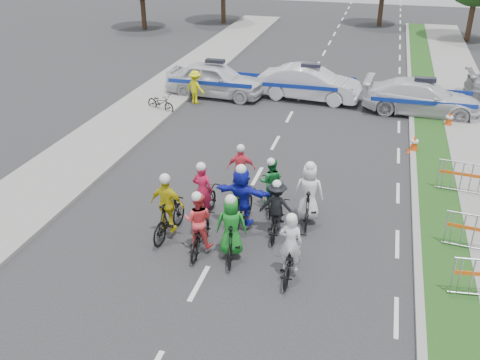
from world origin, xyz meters
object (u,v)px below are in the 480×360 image
(rider_7, at_px, (309,199))
(cone_0, at_px, (414,144))
(rider_8, at_px, (271,189))
(barrier_2, at_px, (470,180))
(rider_3, at_px, (168,212))
(rider_4, at_px, (276,213))
(police_car_0, at_px, (216,79))
(police_car_2, at_px, (422,98))
(rider_2, at_px, (199,229))
(rider_5, at_px, (242,202))
(rider_1, at_px, (232,233))
(rider_6, at_px, (203,201))
(parked_bike, at_px, (161,103))
(police_car_1, at_px, (310,83))
(rider_0, at_px, (290,255))
(rider_9, at_px, (241,175))
(cone_1, at_px, (449,120))
(marshal_hiviz, at_px, (195,87))

(rider_7, height_order, cone_0, rider_7)
(rider_8, bearing_deg, barrier_2, -167.83)
(rider_3, relative_size, rider_4, 1.14)
(police_car_0, height_order, police_car_2, police_car_0)
(rider_2, bearing_deg, rider_5, -123.67)
(police_car_0, bearing_deg, rider_1, -157.00)
(barrier_2, height_order, cone_0, barrier_2)
(rider_6, distance_m, parked_bike, 9.64)
(police_car_1, bearing_deg, rider_4, -169.80)
(rider_5, xyz_separation_m, rider_8, (0.55, 1.29, -0.20))
(cone_0, bearing_deg, parked_bike, 170.65)
(rider_5, bearing_deg, rider_6, -3.88)
(rider_1, xyz_separation_m, police_car_1, (0.00, 13.36, 0.05))
(barrier_2, bearing_deg, rider_2, -144.90)
(rider_2, height_order, barrier_2, rider_2)
(rider_0, relative_size, rider_7, 0.92)
(rider_9, bearing_deg, cone_1, -139.44)
(rider_7, xyz_separation_m, rider_8, (-1.20, 0.51, -0.12))
(rider_2, bearing_deg, cone_1, -126.37)
(rider_9, bearing_deg, barrier_2, -174.68)
(rider_9, bearing_deg, rider_1, 92.22)
(rider_0, distance_m, marshal_hiviz, 13.50)
(rider_8, relative_size, rider_9, 1.00)
(rider_0, bearing_deg, rider_7, -91.50)
(rider_0, xyz_separation_m, rider_3, (-3.51, 0.89, 0.15))
(rider_6, distance_m, rider_8, 2.07)
(rider_4, relative_size, police_car_1, 0.36)
(rider_6, height_order, rider_9, rider_6)
(rider_7, distance_m, marshal_hiviz, 11.32)
(rider_2, xyz_separation_m, cone_1, (6.99, 11.12, -0.32))
(police_car_0, xyz_separation_m, police_car_2, (9.46, -0.06, -0.07))
(rider_4, height_order, cone_0, rider_4)
(rider_6, xyz_separation_m, cone_0, (5.96, 6.57, -0.27))
(rider_7, bearing_deg, rider_8, -27.39)
(rider_5, relative_size, rider_6, 1.08)
(rider_2, bearing_deg, rider_0, 165.72)
(rider_6, distance_m, cone_1, 12.12)
(rider_1, xyz_separation_m, police_car_0, (-4.43, 12.72, 0.08))
(rider_1, xyz_separation_m, rider_6, (-1.30, 1.60, -0.11))
(rider_2, relative_size, rider_8, 1.03)
(rider_8, relative_size, cone_0, 2.47)
(police_car_2, xyz_separation_m, barrier_2, (1.21, -7.57, -0.17))
(rider_5, bearing_deg, cone_0, -122.15)
(police_car_0, bearing_deg, rider_9, -154.18)
(rider_9, relative_size, cone_0, 2.48)
(rider_7, height_order, barrier_2, rider_7)
(rider_1, height_order, rider_9, rider_1)
(rider_2, distance_m, rider_5, 1.59)
(rider_4, bearing_deg, rider_1, 55.46)
(marshal_hiviz, bearing_deg, police_car_1, -136.85)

